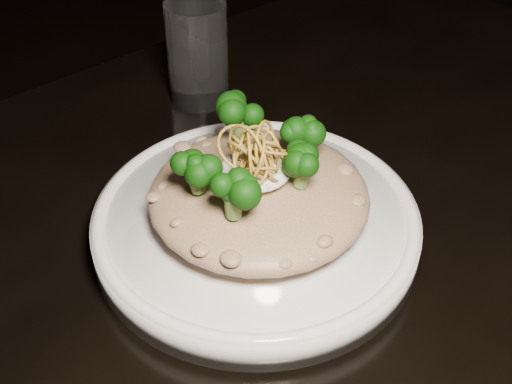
{
  "coord_description": "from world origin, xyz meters",
  "views": [
    {
      "loc": [
        -0.3,
        -0.31,
        1.19
      ],
      "look_at": [
        -0.01,
        0.04,
        0.81
      ],
      "focal_mm": 50.0,
      "sensor_mm": 36.0,
      "label": 1
    }
  ],
  "objects": [
    {
      "name": "table",
      "position": [
        0.0,
        0.0,
        0.67
      ],
      "size": [
        1.1,
        0.8,
        0.75
      ],
      "color": "black",
      "rests_on": "ground"
    },
    {
      "name": "drinking_glass",
      "position": [
        0.08,
        0.26,
        0.81
      ],
      "size": [
        0.07,
        0.07,
        0.12
      ],
      "primitive_type": "cylinder",
      "rotation": [
        0.0,
        0.0,
        -0.05
      ],
      "color": "silver",
      "rests_on": "table"
    },
    {
      "name": "broccoli",
      "position": [
        -0.01,
        0.04,
        0.84
      ],
      "size": [
        0.13,
        0.13,
        0.05
      ],
      "primitive_type": null,
      "color": "black",
      "rests_on": "risotto"
    },
    {
      "name": "cheese",
      "position": [
        -0.01,
        0.04,
        0.83
      ],
      "size": [
        0.06,
        0.06,
        0.02
      ],
      "primitive_type": "ellipsoid",
      "color": "white",
      "rests_on": "risotto"
    },
    {
      "name": "risotto",
      "position": [
        -0.01,
        0.04,
        0.8
      ],
      "size": [
        0.19,
        0.19,
        0.04
      ],
      "primitive_type": "ellipsoid",
      "color": "brown",
      "rests_on": "plate"
    },
    {
      "name": "shallots",
      "position": [
        -0.02,
        0.04,
        0.86
      ],
      "size": [
        0.06,
        0.06,
        0.04
      ],
      "primitive_type": null,
      "color": "brown",
      "rests_on": "cheese"
    },
    {
      "name": "plate",
      "position": [
        -0.01,
        0.04,
        0.76
      ],
      "size": [
        0.28,
        0.28,
        0.03
      ],
      "primitive_type": "cylinder",
      "color": "white",
      "rests_on": "table"
    }
  ]
}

